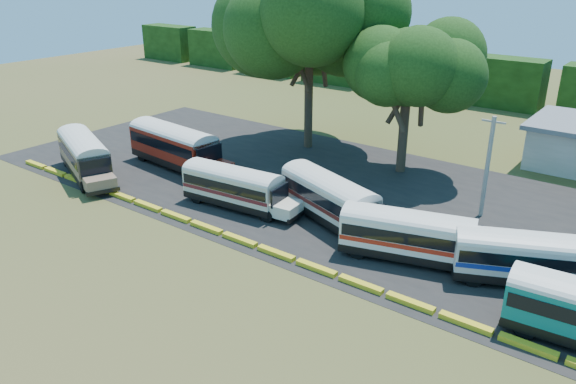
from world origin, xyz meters
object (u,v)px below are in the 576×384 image
Objects in this scene: bus_red at (175,144)px; bus_cream_west at (235,185)px; bus_beige at (84,153)px; bus_white_red at (411,233)px; tree_west at (310,11)px.

bus_red reaches higher than bus_cream_west.
bus_white_red is at bearing 28.86° from bus_beige.
bus_red is at bearing 156.81° from bus_white_red.
bus_cream_west is 0.54× the size of tree_west.
bus_red is 0.65× the size of tree_west.
bus_beige is 28.39m from bus_white_red.
bus_red reaches higher than bus_white_red.
bus_white_red is 0.56× the size of tree_west.
bus_red is 16.89m from tree_west.
tree_west reaches higher than bus_beige.
bus_beige is at bearing 170.09° from bus_white_red.
bus_cream_west is at bearing 32.99° from bus_beige.
bus_white_red is (13.71, 0.41, 0.04)m from bus_cream_west.
bus_beige reaches higher than bus_white_red.
bus_beige is 14.76m from bus_cream_west.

